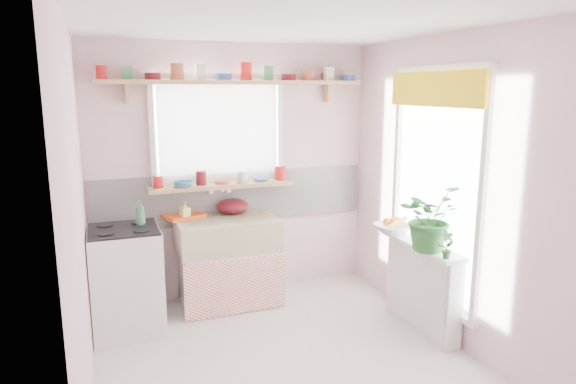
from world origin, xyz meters
name	(u,v)px	position (x,y,z in m)	size (l,w,h in m)	color
room	(325,167)	(0.66, 0.86, 1.37)	(3.20, 3.20, 3.20)	silver
sink_unit	(228,261)	(-0.15, 1.29, 0.43)	(0.95, 0.65, 1.11)	white
cooker	(127,280)	(-1.10, 1.05, 0.46)	(0.58, 0.58, 0.93)	white
radiator_ledge	(422,285)	(1.30, 0.20, 0.40)	(0.22, 0.95, 0.78)	white
windowsill	(222,186)	(-0.15, 1.48, 1.14)	(1.40, 0.22, 0.04)	tan
pine_shelf	(235,82)	(0.00, 1.47, 2.12)	(2.52, 0.24, 0.04)	tan
shelf_crockery	(230,74)	(-0.04, 1.47, 2.19)	(2.47, 0.11, 0.12)	red
sill_crockery	(220,178)	(-0.17, 1.48, 1.22)	(1.35, 0.11, 0.12)	red
dish_tray	(184,216)	(-0.53, 1.50, 0.87)	(0.36, 0.27, 0.04)	#F75316
colander	(233,206)	(-0.04, 1.50, 0.92)	(0.32, 0.32, 0.15)	#530E16
jade_plant	(429,217)	(1.21, 0.03, 1.05)	(0.50, 0.43, 0.55)	#286429
fruit_bowl	(393,229)	(1.21, 0.57, 0.81)	(0.32, 0.32, 0.08)	silver
herb_pot	(447,244)	(1.21, -0.20, 0.89)	(0.12, 0.08, 0.23)	#2B6528
soap_bottle_sink	(185,211)	(-0.53, 1.41, 0.94)	(0.08, 0.08, 0.18)	#F5F16D
sill_cup	(242,179)	(0.03, 1.42, 1.21)	(0.12, 0.12, 0.10)	beige
sill_bowl	(184,184)	(-0.53, 1.42, 1.19)	(0.18, 0.18, 0.06)	teal
shelf_vase	(328,73)	(0.98, 1.53, 2.22)	(0.15, 0.15, 0.15)	#A74B33
cooker_bottle	(140,213)	(-0.95, 1.12, 1.02)	(0.08, 0.08, 0.21)	#3D7B52
fruit	(393,222)	(1.22, 0.57, 0.88)	(0.20, 0.14, 0.10)	orange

